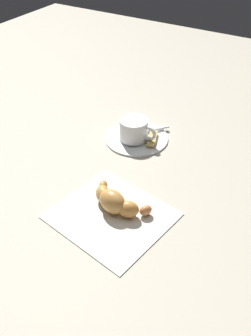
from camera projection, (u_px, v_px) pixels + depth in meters
ground_plane at (119, 172)px, 0.75m from camera, size 1.80×1.80×0.00m
saucer at (136, 137)px, 0.84m from camera, size 0.14×0.14×0.01m
espresso_cup at (134, 129)px, 0.82m from camera, size 0.06×0.09×0.05m
teaspoon at (136, 132)px, 0.84m from camera, size 0.10×0.08×0.01m
sugar_packet at (152, 138)px, 0.82m from camera, size 0.06×0.04×0.01m
napkin at (111, 215)px, 0.65m from camera, size 0.20×0.22×0.00m
croissant at (115, 201)px, 0.65m from camera, size 0.07×0.12×0.04m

